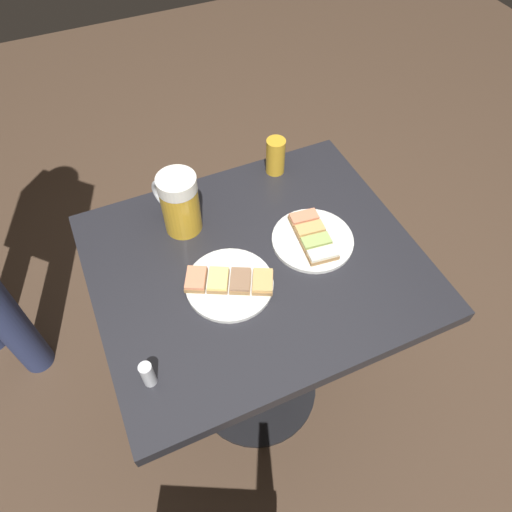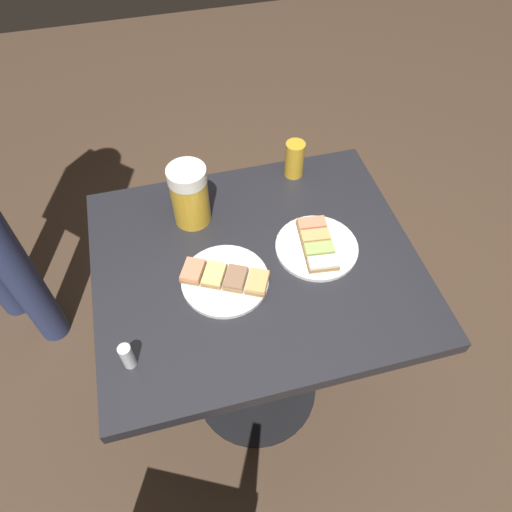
# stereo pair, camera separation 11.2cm
# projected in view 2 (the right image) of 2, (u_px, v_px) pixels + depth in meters

# --- Properties ---
(ground_plane) EXTENTS (6.00, 6.00, 0.00)m
(ground_plane) POSITION_uv_depth(u_px,v_px,m) (256.00, 387.00, 1.75)
(ground_plane) COLOR #4C3828
(cafe_table) EXTENTS (0.66, 0.78, 0.78)m
(cafe_table) POSITION_uv_depth(u_px,v_px,m) (256.00, 301.00, 1.28)
(cafe_table) COLOR black
(cafe_table) RESTS_ON ground_plane
(plate_near) EXTENTS (0.20, 0.21, 0.03)m
(plate_near) POSITION_uv_depth(u_px,v_px,m) (225.00, 279.00, 1.09)
(plate_near) COLOR white
(plate_near) RESTS_ON cafe_table
(plate_far) EXTENTS (0.20, 0.20, 0.03)m
(plate_far) POSITION_uv_depth(u_px,v_px,m) (317.00, 246.00, 1.16)
(plate_far) COLOR white
(plate_far) RESTS_ON cafe_table
(beer_mug) EXTENTS (0.14, 0.10, 0.17)m
(beer_mug) POSITION_uv_depth(u_px,v_px,m) (189.00, 195.00, 1.16)
(beer_mug) COLOR gold
(beer_mug) RESTS_ON cafe_table
(beer_glass_small) EXTENTS (0.05, 0.05, 0.11)m
(beer_glass_small) POSITION_uv_depth(u_px,v_px,m) (295.00, 159.00, 1.29)
(beer_glass_small) COLOR gold
(beer_glass_small) RESTS_ON cafe_table
(salt_shaker) EXTENTS (0.03, 0.03, 0.07)m
(salt_shaker) POSITION_uv_depth(u_px,v_px,m) (127.00, 356.00, 0.95)
(salt_shaker) COLOR silver
(salt_shaker) RESTS_ON cafe_table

